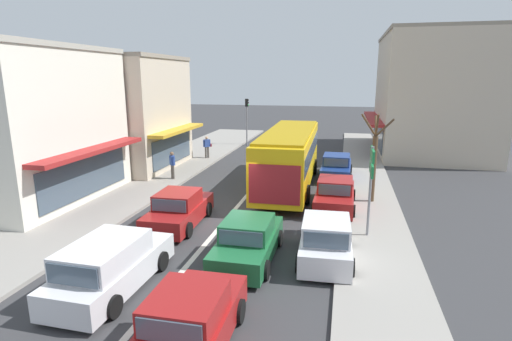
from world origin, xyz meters
TOP-DOWN VIEW (x-y plane):
  - ground_plane at (0.00, 0.00)m, footprint 140.00×140.00m
  - lane_centre_line at (0.00, 4.00)m, footprint 0.20×28.00m
  - sidewalk_left at (-6.80, 6.00)m, footprint 5.20×44.00m
  - kerb_right at (6.20, 6.00)m, footprint 2.80×44.00m
  - shopfront_corner_near at (-10.18, 0.09)m, footprint 7.10×8.14m
  - shopfront_mid_block at (-10.18, 7.88)m, footprint 9.01×7.15m
  - building_right_far at (11.48, 18.50)m, footprint 8.90×12.44m
  - city_bus at (1.91, 5.49)m, footprint 2.90×10.91m
  - wagon_behind_bus_near at (-1.57, -6.84)m, footprint 2.01×4.54m
  - sedan_queue_gap_filler at (1.86, -4.03)m, footprint 1.91×4.21m
  - sedan_queue_far_back at (1.66, -8.88)m, footprint 1.94×4.22m
  - sedan_adjacent_lane_lead at (-1.75, -1.50)m, footprint 1.99×4.25m
  - parked_hatchback_kerb_front at (4.43, -3.55)m, footprint 1.93×3.76m
  - parked_sedan_kerb_second at (4.57, 2.17)m, footprint 1.95×4.23m
  - parked_sedan_kerb_third at (4.46, 8.12)m, footprint 1.95×4.23m
  - traffic_light_downstreet at (-3.77, 18.49)m, footprint 0.33×0.24m
  - directional_road_sign at (5.92, -1.22)m, footprint 0.10×1.40m
  - street_tree_right at (6.32, 3.33)m, footprint 1.54×1.71m
  - pedestrian_with_handbag_near at (-5.15, 11.66)m, footprint 0.58×0.53m
  - pedestrian_browsing_midblock at (-5.06, 5.25)m, footprint 0.43×0.43m

SIDE VIEW (x-z plane):
  - ground_plane at x=0.00m, z-range 0.00..0.00m
  - lane_centre_line at x=0.00m, z-range 0.00..0.01m
  - kerb_right at x=6.20m, z-range 0.00..0.12m
  - sidewalk_left at x=-6.80m, z-range 0.00..0.14m
  - sedan_queue_gap_filler at x=1.86m, z-range -0.07..1.40m
  - sedan_queue_far_back at x=1.66m, z-range -0.07..1.40m
  - sedan_adjacent_lane_lead at x=-1.75m, z-range -0.07..1.40m
  - parked_sedan_kerb_second at x=4.57m, z-range -0.07..1.40m
  - parked_sedan_kerb_third at x=4.46m, z-range -0.07..1.40m
  - parked_hatchback_kerb_front at x=4.43m, z-range -0.06..1.48m
  - wagon_behind_bus_near at x=-1.57m, z-range -0.04..1.53m
  - pedestrian_browsing_midblock at x=-5.06m, z-range 0.25..1.88m
  - pedestrian_with_handbag_near at x=-5.15m, z-range 0.25..1.88m
  - city_bus at x=1.91m, z-range 0.27..3.49m
  - street_tree_right at x=6.32m, z-range -0.13..4.35m
  - directional_road_sign at x=5.92m, z-range 0.90..4.50m
  - traffic_light_downstreet at x=-3.77m, z-range 0.75..4.95m
  - shopfront_mid_block at x=-10.18m, z-range 0.00..7.42m
  - shopfront_corner_near at x=-10.18m, z-range -0.01..7.54m
  - building_right_far at x=11.48m, z-range -0.01..9.45m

